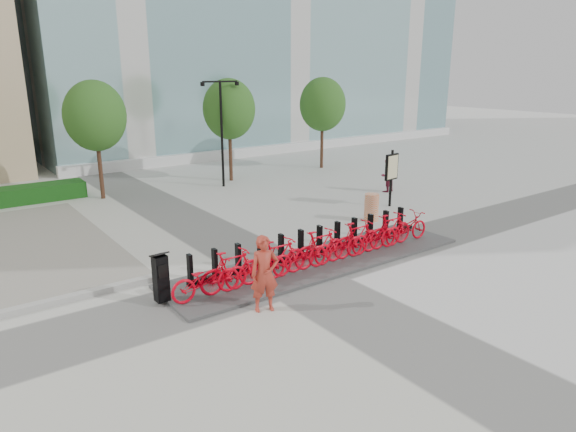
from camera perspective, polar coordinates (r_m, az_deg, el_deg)
ground at (r=14.30m, az=0.28°, el=-6.63°), size 120.00×120.00×0.00m
hedge_b at (r=24.55m, az=-28.53°, el=1.93°), size 6.00×1.20×0.70m
tree_1 at (r=23.58m, az=-20.66°, el=10.35°), size 2.60×2.60×5.10m
tree_2 at (r=26.08m, az=-6.56°, el=11.70°), size 2.60×2.60×5.10m
tree_3 at (r=29.49m, az=3.86°, el=12.26°), size 2.60×2.60×5.10m
streetlamp at (r=24.76m, az=-7.41°, el=10.39°), size 2.00×0.20×5.00m
dock_pad at (r=15.24m, az=3.58°, el=-5.02°), size 9.60×2.40×0.08m
dock_rail_posts at (r=15.47m, az=2.66°, el=-2.86°), size 8.02×0.50×0.85m
bike_0 at (r=12.79m, az=-9.09°, el=-6.91°), size 1.85×0.64×0.97m
bike_1 at (r=13.08m, az=-6.28°, el=-6.01°), size 1.79×0.51×1.08m
bike_2 at (r=13.44m, az=-3.60°, el=-5.57°), size 1.85×0.64×0.97m
bike_3 at (r=13.79m, az=-1.07°, el=-4.73°), size 1.79×0.51×1.08m
bike_4 at (r=14.21m, az=1.32°, el=-4.33°), size 1.85×0.64×0.97m
bike_5 at (r=14.61m, az=3.57°, el=-3.55°), size 1.79×0.51×1.08m
bike_6 at (r=15.07m, az=5.69°, el=-3.19°), size 1.85×0.64×0.97m
bike_7 at (r=15.52m, az=7.69°, el=-2.48°), size 1.79×0.51×1.08m
bike_8 at (r=16.02m, az=9.56°, el=-2.17°), size 1.85×0.64×0.97m
bike_9 at (r=16.51m, az=11.33°, el=-1.52°), size 1.79×0.51×1.08m
bike_10 at (r=17.04m, az=12.98°, el=-1.26°), size 1.85×0.64×0.97m
kiosk at (r=12.78m, az=-13.95°, el=-6.61°), size 0.41×0.35×1.27m
worker_red at (r=12.01m, az=-2.62°, el=-6.43°), size 0.78×0.64×1.84m
pedestrian at (r=24.23m, az=10.93°, el=4.44°), size 0.79×0.64×1.52m
construction_barrel at (r=19.44m, az=9.26°, el=0.94°), size 0.70×0.70×1.04m
map_sign at (r=21.48m, az=11.44°, el=5.10°), size 0.78×0.24×2.35m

